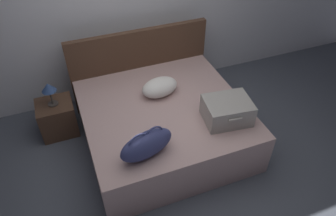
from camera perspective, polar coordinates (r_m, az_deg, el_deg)
The scene contains 9 objects.
ground_plane at distance 3.85m, azimuth 1.44°, elevation -9.73°, with size 12.00×12.00×0.00m, color #4C515B.
back_wall at distance 4.35m, azimuth -6.88°, elevation 17.95°, with size 8.00×0.10×2.60m, color silver.
bed at distance 3.90m, azimuth -0.70°, elevation -2.94°, with size 1.85×1.78×0.54m, color #BC9993.
headboard at distance 4.43m, azimuth -4.98°, elevation 7.39°, with size 1.88×0.08×1.08m, color #4C3323.
hard_case_large at distance 3.55m, azimuth 10.47°, elevation -0.46°, with size 0.54×0.46×0.25m.
duffel_bag at distance 3.10m, azimuth -3.85°, elevation -6.53°, with size 0.60×0.34×0.34m.
pillow_near_headboard at distance 3.85m, azimuth -1.49°, elevation 3.72°, with size 0.45×0.29×0.21m, color white.
nightstand at distance 4.29m, azimuth -19.07°, elevation -1.66°, with size 0.44×0.40×0.45m, color #4C3323.
table_lamp at distance 4.01m, azimuth -20.49°, elevation 3.25°, with size 0.17×0.17×0.31m.
Camera 1 is at (-0.96, -2.25, 2.97)m, focal length 34.23 mm.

